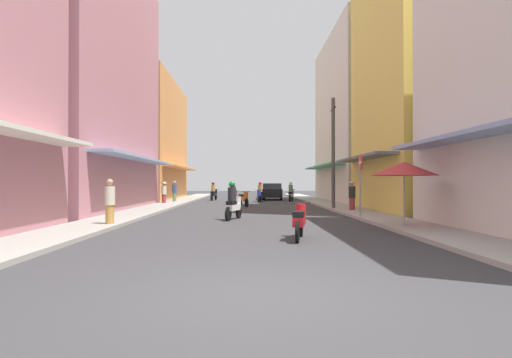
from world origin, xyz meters
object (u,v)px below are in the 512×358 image
object	(u,v)px
vendor_umbrella	(404,169)
utility_pole	(333,153)
motorbike_blue	(260,193)
pedestrian_foreground	(164,191)
street_sign_no_entry	(360,178)
motorbike_silver	(291,193)
motorbike_black	(214,192)
motorbike_maroon	(233,194)
pedestrian_far	(175,192)
pedestrian_crossing	(110,203)
motorbike_white	(233,202)
motorbike_red	(300,220)
parked_car	(272,191)
pedestrian_midway	(352,194)
motorbike_orange	(244,199)

from	to	relation	value
vendor_umbrella	utility_pole	size ratio (longest dim) A/B	0.35
motorbike_blue	pedestrian_foreground	bearing A→B (deg)	-151.02
utility_pole	street_sign_no_entry	size ratio (longest dim) A/B	2.34
motorbike_silver	motorbike_black	xyz separation A→B (m)	(-6.35, 2.19, 0.00)
pedestrian_foreground	utility_pole	bearing A→B (deg)	-28.85
motorbike_maroon	motorbike_black	distance (m)	6.78
utility_pole	vendor_umbrella	bearing A→B (deg)	-87.67
motorbike_maroon	pedestrian_far	size ratio (longest dim) A/B	1.11
motorbike_maroon	pedestrian_crossing	world-z (taller)	pedestrian_crossing
motorbike_black	pedestrian_far	xyz separation A→B (m)	(-2.57, -4.17, 0.11)
motorbike_silver	pedestrian_foreground	distance (m)	10.17
motorbike_white	street_sign_no_entry	size ratio (longest dim) A/B	0.66
motorbike_white	pedestrian_crossing	bearing A→B (deg)	-146.40
motorbike_silver	pedestrian_far	bearing A→B (deg)	-167.47
vendor_umbrella	motorbike_maroon	bearing A→B (deg)	112.25
motorbike_red	parked_car	bearing A→B (deg)	88.15
motorbike_black	utility_pole	distance (m)	14.60
motorbike_red	pedestrian_crossing	xyz separation A→B (m)	(-6.09, 3.03, 0.32)
motorbike_black	pedestrian_foreground	bearing A→B (deg)	-114.28
pedestrian_midway	pedestrian_crossing	distance (m)	12.14
parked_car	motorbike_orange	bearing A→B (deg)	-103.46
vendor_umbrella	motorbike_silver	bearing A→B (deg)	94.86
motorbike_silver	parked_car	distance (m)	3.71
motorbike_black	pedestrian_crossing	world-z (taller)	pedestrian_crossing
vendor_umbrella	motorbike_blue	bearing A→B (deg)	102.50
parked_car	pedestrian_far	xyz separation A→B (m)	(-7.64, -5.47, 0.07)
motorbike_black	pedestrian_foreground	xyz separation A→B (m)	(-2.90, -6.43, 0.21)
motorbike_silver	vendor_umbrella	distance (m)	19.29
motorbike_orange	motorbike_red	world-z (taller)	same
motorbike_black	motorbike_orange	bearing A→B (deg)	-73.63
parked_car	street_sign_no_entry	bearing A→B (deg)	-82.78
motorbike_red	pedestrian_midway	bearing A→B (deg)	67.98
parked_car	pedestrian_midway	distance (m)	15.41
motorbike_orange	pedestrian_foreground	bearing A→B (deg)	155.57
motorbike_red	motorbike_black	size ratio (longest dim) A/B	1.00
motorbike_black	street_sign_no_entry	size ratio (longest dim) A/B	0.68
utility_pole	motorbike_silver	bearing A→B (deg)	97.16
motorbike_red	pedestrian_far	world-z (taller)	pedestrian_far
motorbike_white	vendor_umbrella	bearing A→B (deg)	-31.73
motorbike_silver	parked_car	size ratio (longest dim) A/B	0.42
pedestrian_midway	pedestrian_foreground	size ratio (longest dim) A/B	1.02
motorbike_blue	motorbike_orange	bearing A→B (deg)	-101.04
pedestrian_far	motorbike_red	bearing A→B (deg)	-70.62
utility_pole	pedestrian_far	bearing A→B (deg)	141.68
parked_car	utility_pole	xyz separation A→B (m)	(2.53, -13.51, 2.44)
parked_car	pedestrian_foreground	bearing A→B (deg)	-135.92
motorbike_maroon	motorbike_silver	distance (m)	6.20
motorbike_orange	parked_car	world-z (taller)	parked_car
motorbike_maroon	motorbike_silver	size ratio (longest dim) A/B	1.02
motorbike_orange	pedestrian_crossing	distance (m)	12.47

